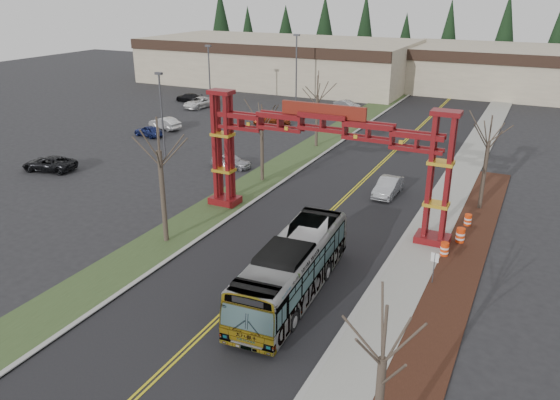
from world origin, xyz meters
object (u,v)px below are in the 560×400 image
Objects in this scene: silver_sedan at (388,187)px; street_sign at (434,262)px; transit_bus at (292,268)px; parked_car_far_c at (189,98)px; bare_tree_median_mid at (262,128)px; retail_building_west at (279,61)px; parked_car_far_a at (347,105)px; barrel_mid at (460,236)px; barrel_south at (444,250)px; barrel_north at (468,221)px; parked_car_mid_a at (272,120)px; bare_tree_right_far at (489,142)px; parked_car_far_b at (200,103)px; light_pole_near at (161,109)px; light_pole_mid at (209,74)px; bare_tree_median_near at (159,151)px; parked_car_near_c at (49,163)px; retail_building_east at (529,71)px; light_pole_far at (296,64)px; bare_tree_median_far at (317,96)px; parked_car_mid_b at (149,131)px; bare_tree_right_near at (383,359)px; gateway_arch at (322,142)px; parked_car_near_b at (165,123)px; parked_car_near_a at (231,161)px.

silver_sedan is 2.19× the size of street_sign.
silver_sedan is at bearing 84.71° from transit_bus.
parked_car_far_c is 37.26m from bare_tree_median_mid.
retail_building_west is 56.97m from silver_sedan.
barrel_mid is (20.98, -36.75, -0.10)m from parked_car_far_a.
barrel_south is 5.52m from barrel_north.
bare_tree_right_far is (26.55, -17.19, 4.60)m from parked_car_mid_a.
barrel_north is (-0.33, -3.83, -4.80)m from bare_tree_right_far.
retail_building_west is at bearing 126.71° from barrel_mid.
parked_car_far_b reaches higher than barrel_mid.
parked_car_mid_a is 36.86m from barrel_south.
street_sign is (29.08, -13.52, -3.41)m from light_pole_near.
light_pole_mid is (-30.16, 20.30, 4.40)m from silver_sedan.
silver_sedan is 19.33m from bare_tree_median_near.
parked_car_near_c is at bearing -165.22° from silver_sedan.
retail_building_east is at bearing 89.24° from street_sign.
barrel_mid is at bearing -17.06° from bare_tree_median_mid.
light_pole_far is (-11.22, 31.59, 0.91)m from bare_tree_median_mid.
light_pole_mid reaches higher than parked_car_far_a.
retail_building_east is at bearing 72.10° from bare_tree_median_mid.
transit_bus is 1.40× the size of light_pole_near.
parked_car_far_c is at bearing 151.89° from bare_tree_median_far.
parked_car_far_c is at bearing 120.24° from light_pole_near.
parked_car_near_c is 0.59× the size of light_pole_near.
silver_sedan is at bearing 115.75° from street_sign.
light_pole_mid is at bearing 124.41° from transit_bus.
parked_car_far_b is at bearing 125.80° from transit_bus.
retail_building_east is 53.18m from parked_car_far_c.
bare_tree_median_mid is 6.18× the size of barrel_mid.
bare_tree_right_far is 6.66× the size of barrel_mid.
retail_building_west is at bearing -165.32° from parked_car_mid_b.
bare_tree_right_near is (21.35, -57.15, 4.29)m from parked_car_far_a.
gateway_arch is 3.95× the size of parked_car_mid_a.
parked_car_near_b is (-27.14, 17.53, -5.27)m from gateway_arch.
parked_car_far_b is 4.76× the size of barrel_mid.
barrel_mid is (21.90, -7.29, -0.10)m from parked_car_near_a.
gateway_arch is at bearing -127.99° from parked_car_near_a.
parked_car_far_c is 0.67× the size of bare_tree_median_mid.
barrel_mid is at bearing -44.24° from silver_sedan.
parked_car_far_c is at bearing 146.89° from barrel_north.
bare_tree_median_near reaches higher than street_sign.
barrel_south is (9.06, -1.63, -5.49)m from gateway_arch.
barrel_mid is (-0.37, -6.89, -4.72)m from bare_tree_right_far.
retail_building_west reaches higher than transit_bus.
parked_car_far_a is at bearing 115.95° from silver_sedan.
gateway_arch reaches higher than parked_car_near_b.
retail_building_east is at bearing 42.46° from light_pole_mid.
light_pole_far is (8.08, 9.98, 0.55)m from light_pole_mid.
parked_car_near_b is at bearing 135.01° from bare_tree_right_near.
light_pole_far reaches higher than light_pole_mid.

